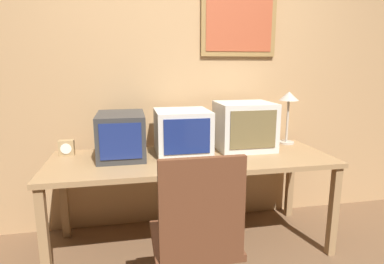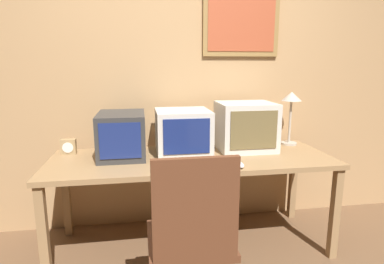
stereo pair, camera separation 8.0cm
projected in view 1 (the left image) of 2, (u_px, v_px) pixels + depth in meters
name	position (u px, v px, depth m)	size (l,w,h in m)	color
wall_back	(182.00, 76.00, 2.75)	(8.00, 0.08, 2.60)	tan
desk	(192.00, 165.00, 2.42)	(2.09, 0.75, 0.73)	#99754C
monitor_left	(121.00, 135.00, 2.38)	(0.34, 0.46, 0.33)	#333333
monitor_center	(182.00, 132.00, 2.48)	(0.41, 0.42, 0.34)	beige
monitor_right	(244.00, 126.00, 2.60)	(0.44, 0.39, 0.38)	beige
keyboard_main	(204.00, 166.00, 2.14)	(0.40, 0.15, 0.03)	#333338
mouse_near_keyboard	(240.00, 164.00, 2.17)	(0.06, 0.12, 0.03)	silver
desk_clock	(67.00, 148.00, 2.44)	(0.11, 0.07, 0.12)	#A38456
desk_lamp	(288.00, 103.00, 2.75)	(0.17, 0.17, 0.45)	#B2A899
office_chair	(196.00, 252.00, 1.71)	(0.47, 0.47, 0.99)	black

